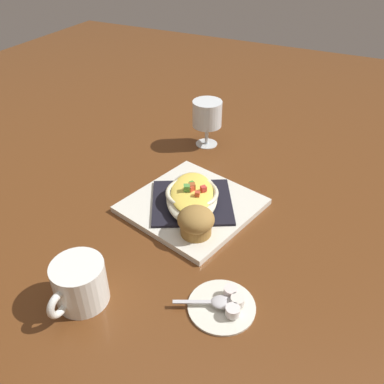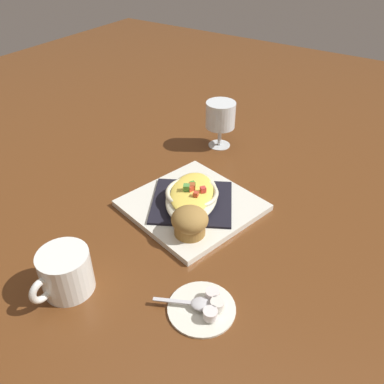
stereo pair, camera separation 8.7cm
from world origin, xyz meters
TOP-DOWN VIEW (x-y plane):
  - ground_plane at (0.00, 0.00)m, footprint 2.60×2.60m
  - square_plate at (0.00, 0.00)m, footprint 0.31×0.31m
  - folded_napkin at (0.00, 0.00)m, footprint 0.23×0.23m
  - gratin_dish at (0.00, 0.00)m, footprint 0.22×0.18m
  - muffin at (0.08, 0.05)m, footprint 0.07×0.07m
  - coffee_mug at (0.31, -0.05)m, footprint 0.12×0.09m
  - stemmed_glass at (-0.28, -0.09)m, footprint 0.08×0.08m
  - creamer_saucer at (0.22, 0.16)m, footprint 0.11×0.11m
  - spoon at (0.22, 0.16)m, footprint 0.06×0.10m
  - creamer_cup_0 at (0.23, 0.19)m, footprint 0.02×0.02m
  - creamer_cup_1 at (0.21, 0.19)m, footprint 0.02×0.02m
  - creamer_cup_2 at (0.20, 0.17)m, footprint 0.02×0.02m

SIDE VIEW (x-z plane):
  - ground_plane at x=0.00m, z-range 0.00..0.00m
  - creamer_saucer at x=0.22m, z-range 0.00..0.01m
  - square_plate at x=0.00m, z-range 0.00..0.01m
  - spoon at x=0.22m, z-range 0.01..0.02m
  - folded_napkin at x=0.00m, z-range 0.01..0.02m
  - creamer_cup_0 at x=0.23m, z-range 0.01..0.02m
  - creamer_cup_1 at x=0.21m, z-range 0.01..0.02m
  - creamer_cup_2 at x=0.20m, z-range 0.01..0.02m
  - coffee_mug at x=0.31m, z-range 0.00..0.08m
  - gratin_dish at x=0.00m, z-range 0.01..0.06m
  - muffin at x=0.08m, z-range 0.01..0.07m
  - stemmed_glass at x=-0.28m, z-range 0.02..0.15m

